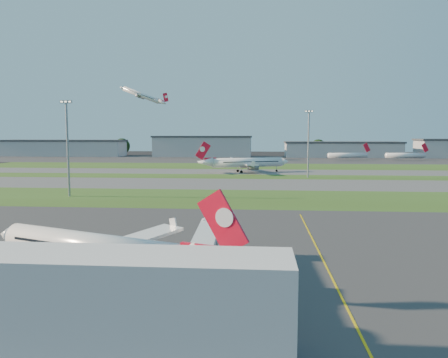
# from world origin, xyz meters

# --- Properties ---
(ground) EXTENTS (700.00, 700.00, 0.00)m
(ground) POSITION_xyz_m (0.00, 0.00, 0.00)
(ground) COLOR black
(ground) RESTS_ON ground
(apron_near) EXTENTS (300.00, 70.00, 0.01)m
(apron_near) POSITION_xyz_m (0.00, 0.00, 0.01)
(apron_near) COLOR #333335
(apron_near) RESTS_ON ground
(grass_strip_a) EXTENTS (300.00, 34.00, 0.01)m
(grass_strip_a) POSITION_xyz_m (0.00, 52.00, 0.01)
(grass_strip_a) COLOR #37511B
(grass_strip_a) RESTS_ON ground
(taxiway_a) EXTENTS (300.00, 32.00, 0.01)m
(taxiway_a) POSITION_xyz_m (0.00, 85.00, 0.01)
(taxiway_a) COLOR #515154
(taxiway_a) RESTS_ON ground
(grass_strip_b) EXTENTS (300.00, 18.00, 0.01)m
(grass_strip_b) POSITION_xyz_m (0.00, 110.00, 0.01)
(grass_strip_b) COLOR #37511B
(grass_strip_b) RESTS_ON ground
(taxiway_b) EXTENTS (300.00, 26.00, 0.01)m
(taxiway_b) POSITION_xyz_m (0.00, 132.00, 0.01)
(taxiway_b) COLOR #515154
(taxiway_b) RESTS_ON ground
(grass_strip_c) EXTENTS (300.00, 40.00, 0.01)m
(grass_strip_c) POSITION_xyz_m (0.00, 165.00, 0.01)
(grass_strip_c) COLOR #37511B
(grass_strip_c) RESTS_ON ground
(apron_far) EXTENTS (400.00, 80.00, 0.01)m
(apron_far) POSITION_xyz_m (0.00, 225.00, 0.01)
(apron_far) COLOR #333335
(apron_far) RESTS_ON ground
(yellow_line) EXTENTS (0.25, 60.00, 0.02)m
(yellow_line) POSITION_xyz_m (5.00, 0.00, 0.00)
(yellow_line) COLOR gold
(yellow_line) RESTS_ON ground
(terminal_fragment) EXTENTS (26.00, 6.05, 8.00)m
(terminal_fragment) POSITION_xyz_m (-14.00, -29.94, 3.98)
(terminal_fragment) COLOR silver
(terminal_fragment) RESTS_ON ground
(jet_bridge) EXTENTS (4.20, 26.90, 6.20)m
(jet_bridge) POSITION_xyz_m (-9.81, -15.24, 4.01)
(jet_bridge) COLOR silver
(jet_bridge) RESTS_ON ground
(airliner_parked) EXTENTS (31.34, 26.55, 10.26)m
(airliner_parked) POSITION_xyz_m (-22.62, -12.75, 3.60)
(airliner_parked) COLOR white
(airliner_parked) RESTS_ON ground
(airliner_taxiing) EXTENTS (37.47, 31.67, 12.18)m
(airliner_taxiing) POSITION_xyz_m (-9.16, 128.71, 4.28)
(airliner_taxiing) COLOR white
(airliner_taxiing) RESTS_ON ground
(airliner_departing) EXTENTS (30.22, 25.63, 9.43)m
(airliner_departing) POSITION_xyz_m (-79.71, 218.29, 41.50)
(airliner_departing) COLOR white
(mini_jet_near) EXTENTS (28.02, 10.03, 9.48)m
(mini_jet_near) POSITION_xyz_m (52.08, 219.56, 3.28)
(mini_jet_near) COLOR white
(mini_jet_near) RESTS_ON ground
(mini_jet_far) EXTENTS (28.34, 8.47, 9.48)m
(mini_jet_far) POSITION_xyz_m (88.26, 221.74, 3.28)
(mini_jet_far) COLOR white
(mini_jet_far) RESTS_ON ground
(light_mast_west) EXTENTS (3.20, 0.70, 25.80)m
(light_mast_west) POSITION_xyz_m (-55.00, 52.00, 14.81)
(light_mast_west) COLOR gray
(light_mast_west) RESTS_ON ground
(light_mast_centre) EXTENTS (3.20, 0.70, 25.80)m
(light_mast_centre) POSITION_xyz_m (15.00, 108.00, 14.81)
(light_mast_centre) COLOR gray
(light_mast_centre) RESTS_ON ground
(hangar_far_west) EXTENTS (91.80, 23.00, 12.20)m
(hangar_far_west) POSITION_xyz_m (-150.00, 255.00, 6.14)
(hangar_far_west) COLOR #9A9CA1
(hangar_far_west) RESTS_ON ground
(hangar_west) EXTENTS (71.40, 23.00, 15.20)m
(hangar_west) POSITION_xyz_m (-45.00, 255.00, 7.64)
(hangar_west) COLOR #9A9CA1
(hangar_west) RESTS_ON ground
(hangar_east) EXTENTS (81.60, 23.00, 11.20)m
(hangar_east) POSITION_xyz_m (55.00, 255.00, 5.64)
(hangar_east) COLOR #9A9CA1
(hangar_east) RESTS_ON ground
(tree_far_west) EXTENTS (11.00, 11.00, 12.00)m
(tree_far_west) POSITION_xyz_m (-190.00, 268.00, 6.49)
(tree_far_west) COLOR black
(tree_far_west) RESTS_ON ground
(tree_west) EXTENTS (12.10, 12.10, 13.20)m
(tree_west) POSITION_xyz_m (-110.00, 270.00, 7.14)
(tree_west) COLOR black
(tree_west) RESTS_ON ground
(tree_mid_west) EXTENTS (9.90, 9.90, 10.80)m
(tree_mid_west) POSITION_xyz_m (-20.00, 266.00, 5.84)
(tree_mid_west) COLOR black
(tree_mid_west) RESTS_ON ground
(tree_mid_east) EXTENTS (11.55, 11.55, 12.60)m
(tree_mid_east) POSITION_xyz_m (40.00, 269.00, 6.81)
(tree_mid_east) COLOR black
(tree_mid_east) RESTS_ON ground
(tree_east) EXTENTS (10.45, 10.45, 11.40)m
(tree_east) POSITION_xyz_m (115.00, 267.00, 6.16)
(tree_east) COLOR black
(tree_east) RESTS_ON ground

